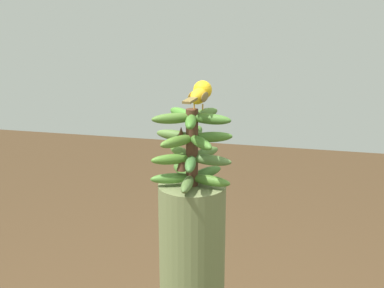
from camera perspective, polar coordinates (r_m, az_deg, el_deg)
The scene contains 2 objects.
banana_bunch at distance 1.88m, azimuth -0.04°, elevation -0.40°, with size 0.29×0.29×0.27m.
perched_bird at distance 1.84m, azimuth 0.86°, elevation 5.28°, with size 0.23×0.07×0.09m.
Camera 1 is at (-1.75, -0.40, 1.68)m, focal length 51.36 mm.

